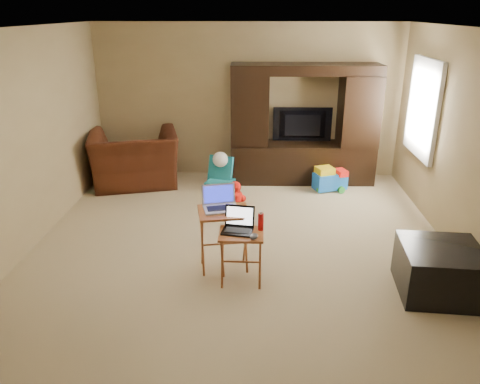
{
  "coord_description": "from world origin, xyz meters",
  "views": [
    {
      "loc": [
        0.2,
        -4.98,
        2.68
      ],
      "look_at": [
        0.0,
        -0.2,
        0.8
      ],
      "focal_mm": 35.0,
      "sensor_mm": 36.0,
      "label": 1
    }
  ],
  "objects_px": {
    "mouse_right": "(254,236)",
    "mouse_left": "(241,211)",
    "television": "(303,125)",
    "plush_toy": "(235,193)",
    "laptop_left": "(221,199)",
    "entertainment_center": "(303,125)",
    "laptop_right": "(237,221)",
    "recliner": "(135,158)",
    "water_bottle": "(261,222)",
    "tray_table_left": "(224,240)",
    "ottoman": "(440,270)",
    "tray_table_right": "(241,258)",
    "child_rocker": "(220,174)",
    "push_toy": "(330,178)"
  },
  "relations": [
    {
      "from": "mouse_right",
      "to": "mouse_left",
      "type": "bearing_deg",
      "value": 111.85
    },
    {
      "from": "television",
      "to": "plush_toy",
      "type": "bearing_deg",
      "value": 48.98
    },
    {
      "from": "television",
      "to": "laptop_left",
      "type": "height_order",
      "value": "television"
    },
    {
      "from": "entertainment_center",
      "to": "laptop_left",
      "type": "distance_m",
      "value": 3.08
    },
    {
      "from": "television",
      "to": "plush_toy",
      "type": "distance_m",
      "value": 1.76
    },
    {
      "from": "plush_toy",
      "to": "laptop_right",
      "type": "relative_size",
      "value": 1.21
    },
    {
      "from": "laptop_left",
      "to": "mouse_left",
      "type": "height_order",
      "value": "laptop_left"
    },
    {
      "from": "recliner",
      "to": "water_bottle",
      "type": "distance_m",
      "value": 3.48
    },
    {
      "from": "television",
      "to": "laptop_left",
      "type": "relative_size",
      "value": 2.67
    },
    {
      "from": "tray_table_left",
      "to": "mouse_right",
      "type": "height_order",
      "value": "tray_table_left"
    },
    {
      "from": "tray_table_left",
      "to": "laptop_left",
      "type": "xyz_separation_m",
      "value": [
        -0.03,
        0.03,
        0.47
      ]
    },
    {
      "from": "mouse_right",
      "to": "ottoman",
      "type": "bearing_deg",
      "value": 1.24
    },
    {
      "from": "tray_table_right",
      "to": "television",
      "type": "bearing_deg",
      "value": 75.57
    },
    {
      "from": "laptop_right",
      "to": "plush_toy",
      "type": "bearing_deg",
      "value": 102.46
    },
    {
      "from": "ottoman",
      "to": "television",
      "type": "bearing_deg",
      "value": 108.21
    },
    {
      "from": "mouse_left",
      "to": "child_rocker",
      "type": "bearing_deg",
      "value": 99.97
    },
    {
      "from": "water_bottle",
      "to": "child_rocker",
      "type": "bearing_deg",
      "value": 103.7
    },
    {
      "from": "recliner",
      "to": "mouse_left",
      "type": "relative_size",
      "value": 9.59
    },
    {
      "from": "child_rocker",
      "to": "recliner",
      "type": "bearing_deg",
      "value": -170.95
    },
    {
      "from": "television",
      "to": "tray_table_left",
      "type": "relative_size",
      "value": 1.39
    },
    {
      "from": "tray_table_right",
      "to": "mouse_right",
      "type": "height_order",
      "value": "mouse_right"
    },
    {
      "from": "ottoman",
      "to": "entertainment_center",
      "type": "bearing_deg",
      "value": 108.78
    },
    {
      "from": "entertainment_center",
      "to": "mouse_left",
      "type": "xyz_separation_m",
      "value": [
        -0.88,
        -2.97,
        -0.23
      ]
    },
    {
      "from": "ottoman",
      "to": "tray_table_left",
      "type": "height_order",
      "value": "tray_table_left"
    },
    {
      "from": "mouse_left",
      "to": "mouse_right",
      "type": "relative_size",
      "value": 1.19
    },
    {
      "from": "mouse_right",
      "to": "water_bottle",
      "type": "bearing_deg",
      "value": 71.99
    },
    {
      "from": "laptop_left",
      "to": "push_toy",
      "type": "bearing_deg",
      "value": 43.43
    },
    {
      "from": "recliner",
      "to": "laptop_right",
      "type": "height_order",
      "value": "recliner"
    },
    {
      "from": "push_toy",
      "to": "ottoman",
      "type": "distance_m",
      "value": 2.93
    },
    {
      "from": "tray_table_left",
      "to": "mouse_right",
      "type": "relative_size",
      "value": 5.85
    },
    {
      "from": "recliner",
      "to": "mouse_left",
      "type": "distance_m",
      "value": 3.25
    },
    {
      "from": "ottoman",
      "to": "mouse_left",
      "type": "distance_m",
      "value": 2.07
    },
    {
      "from": "entertainment_center",
      "to": "television",
      "type": "bearing_deg",
      "value": 88.44
    },
    {
      "from": "entertainment_center",
      "to": "recliner",
      "type": "bearing_deg",
      "value": -175.27
    },
    {
      "from": "laptop_left",
      "to": "tray_table_right",
      "type": "bearing_deg",
      "value": -69.59
    },
    {
      "from": "child_rocker",
      "to": "tray_table_left",
      "type": "relative_size",
      "value": 0.76
    },
    {
      "from": "television",
      "to": "push_toy",
      "type": "height_order",
      "value": "television"
    },
    {
      "from": "recliner",
      "to": "mouse_left",
      "type": "height_order",
      "value": "recliner"
    },
    {
      "from": "television",
      "to": "child_rocker",
      "type": "height_order",
      "value": "television"
    },
    {
      "from": "ottoman",
      "to": "mouse_left",
      "type": "height_order",
      "value": "mouse_left"
    },
    {
      "from": "plush_toy",
      "to": "laptop_left",
      "type": "height_order",
      "value": "laptop_left"
    },
    {
      "from": "plush_toy",
      "to": "ottoman",
      "type": "height_order",
      "value": "ottoman"
    },
    {
      "from": "recliner",
      "to": "plush_toy",
      "type": "height_order",
      "value": "recliner"
    },
    {
      "from": "laptop_right",
      "to": "laptop_left",
      "type": "bearing_deg",
      "value": 130.48
    },
    {
      "from": "child_rocker",
      "to": "mouse_right",
      "type": "bearing_deg",
      "value": -61.11
    },
    {
      "from": "recliner",
      "to": "tray_table_left",
      "type": "bearing_deg",
      "value": 107.17
    },
    {
      "from": "child_rocker",
      "to": "tray_table_right",
      "type": "height_order",
      "value": "tray_table_right"
    },
    {
      "from": "plush_toy",
      "to": "child_rocker",
      "type": "bearing_deg",
      "value": 114.06
    },
    {
      "from": "entertainment_center",
      "to": "television",
      "type": "height_order",
      "value": "entertainment_center"
    },
    {
      "from": "child_rocker",
      "to": "ottoman",
      "type": "xyz_separation_m",
      "value": [
        2.43,
        -2.78,
        -0.01
      ]
    }
  ]
}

